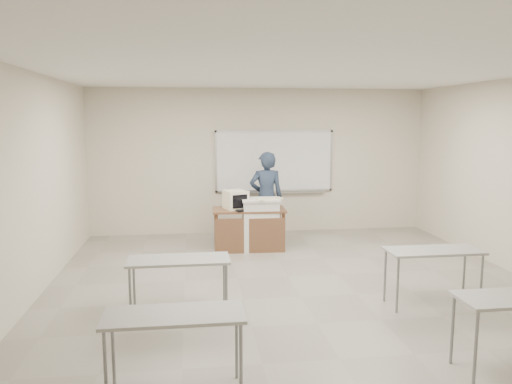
{
  "coord_description": "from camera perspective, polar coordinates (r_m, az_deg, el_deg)",
  "views": [
    {
      "loc": [
        -1.43,
        -6.3,
        2.36
      ],
      "look_at": [
        -0.32,
        2.2,
        1.11
      ],
      "focal_mm": 35.0,
      "sensor_mm": 36.0,
      "label": 1
    }
  ],
  "objects": [
    {
      "name": "crt_monitor",
      "position": [
        9.06,
        -2.41,
        -0.9
      ],
      "size": [
        0.37,
        0.42,
        0.35
      ],
      "rotation": [
        0.0,
        0.0,
        0.32
      ],
      "color": "#F0E9C7",
      "rests_on": "instructor_desk"
    },
    {
      "name": "student_desks",
      "position": [
        5.42,
        8.39,
        -9.99
      ],
      "size": [
        4.4,
        2.2,
        0.73
      ],
      "color": "gray",
      "rests_on": "floor"
    },
    {
      "name": "floor",
      "position": [
        6.88,
        5.14,
        -11.88
      ],
      "size": [
        7.0,
        8.0,
        0.01
      ],
      "primitive_type": "cube",
      "color": "gray",
      "rests_on": "ground"
    },
    {
      "name": "laptop",
      "position": [
        8.96,
        -1.37,
        -1.71
      ],
      "size": [
        0.34,
        0.31,
        0.25
      ],
      "rotation": [
        0.0,
        0.0,
        0.26
      ],
      "color": "black",
      "rests_on": "instructor_desk"
    },
    {
      "name": "keyboard",
      "position": [
        8.9,
        1.57,
        -0.78
      ],
      "size": [
        0.49,
        0.31,
        0.03
      ],
      "primitive_type": "cube",
      "rotation": [
        0.0,
        0.0,
        0.35
      ],
      "color": "#F0E9C7",
      "rests_on": "podium"
    },
    {
      "name": "podium",
      "position": [
        9.08,
        0.51,
        -3.7
      ],
      "size": [
        0.68,
        0.5,
        0.95
      ],
      "rotation": [
        0.0,
        0.0,
        -0.02
      ],
      "color": "silver",
      "rests_on": "floor"
    },
    {
      "name": "whiteboard",
      "position": [
        10.45,
        2.12,
        3.44
      ],
      "size": [
        2.48,
        0.1,
        1.31
      ],
      "color": "white",
      "rests_on": "floor"
    },
    {
      "name": "presenter",
      "position": [
        9.53,
        1.18,
        -0.65
      ],
      "size": [
        0.65,
        0.44,
        1.76
      ],
      "primitive_type": "imported",
      "rotation": [
        0.0,
        0.0,
        3.12
      ],
      "color": "black",
      "rests_on": "floor"
    },
    {
      "name": "instructor_desk",
      "position": [
        9.04,
        -0.74,
        -3.44
      ],
      "size": [
        1.32,
        0.66,
        0.75
      ],
      "rotation": [
        0.0,
        0.0,
        -0.04
      ],
      "color": "brown",
      "rests_on": "floor"
    },
    {
      "name": "mouse",
      "position": [
        8.93,
        0.6,
        -2.0
      ],
      "size": [
        0.11,
        0.09,
        0.04
      ],
      "primitive_type": "ellipsoid",
      "rotation": [
        0.0,
        0.0,
        0.3
      ],
      "color": "silver",
      "rests_on": "instructor_desk"
    }
  ]
}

